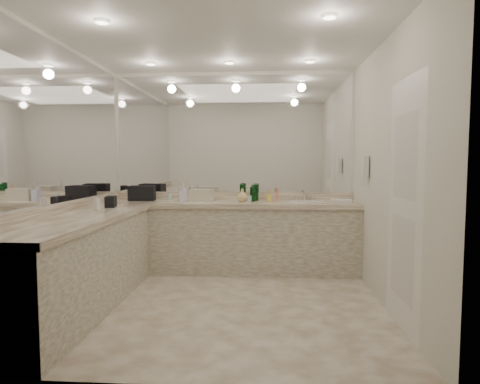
# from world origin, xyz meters

# --- Properties ---
(floor) EXTENTS (3.20, 3.20, 0.00)m
(floor) POSITION_xyz_m (0.00, 0.00, 0.00)
(floor) COLOR beige
(floor) RESTS_ON ground
(ceiling) EXTENTS (3.20, 3.20, 0.00)m
(ceiling) POSITION_xyz_m (0.00, 0.00, 2.60)
(ceiling) COLOR white
(ceiling) RESTS_ON floor
(wall_back) EXTENTS (3.20, 0.02, 2.60)m
(wall_back) POSITION_xyz_m (0.00, 1.50, 1.30)
(wall_back) COLOR silver
(wall_back) RESTS_ON floor
(wall_left) EXTENTS (0.02, 3.00, 2.60)m
(wall_left) POSITION_xyz_m (-1.60, 0.00, 1.30)
(wall_left) COLOR silver
(wall_left) RESTS_ON floor
(wall_right) EXTENTS (0.02, 3.00, 2.60)m
(wall_right) POSITION_xyz_m (1.60, 0.00, 1.30)
(wall_right) COLOR silver
(wall_right) RESTS_ON floor
(vanity_back_base) EXTENTS (3.20, 0.60, 0.84)m
(vanity_back_base) POSITION_xyz_m (0.00, 1.20, 0.42)
(vanity_back_base) COLOR beige
(vanity_back_base) RESTS_ON floor
(vanity_back_top) EXTENTS (3.20, 0.64, 0.06)m
(vanity_back_top) POSITION_xyz_m (0.00, 1.19, 0.87)
(vanity_back_top) COLOR beige
(vanity_back_top) RESTS_ON vanity_back_base
(vanity_left_base) EXTENTS (0.60, 2.40, 0.84)m
(vanity_left_base) POSITION_xyz_m (-1.30, -0.30, 0.42)
(vanity_left_base) COLOR beige
(vanity_left_base) RESTS_ON floor
(vanity_left_top) EXTENTS (0.64, 2.42, 0.06)m
(vanity_left_top) POSITION_xyz_m (-1.29, -0.30, 0.87)
(vanity_left_top) COLOR beige
(vanity_left_top) RESTS_ON vanity_left_base
(backsplash_back) EXTENTS (3.20, 0.04, 0.10)m
(backsplash_back) POSITION_xyz_m (0.00, 1.48, 0.95)
(backsplash_back) COLOR beige
(backsplash_back) RESTS_ON vanity_back_top
(backsplash_left) EXTENTS (0.04, 3.00, 0.10)m
(backsplash_left) POSITION_xyz_m (-1.58, 0.00, 0.95)
(backsplash_left) COLOR beige
(backsplash_left) RESTS_ON vanity_left_top
(mirror_back) EXTENTS (3.12, 0.01, 1.55)m
(mirror_back) POSITION_xyz_m (0.00, 1.49, 1.77)
(mirror_back) COLOR white
(mirror_back) RESTS_ON wall_back
(mirror_left) EXTENTS (0.01, 2.92, 1.55)m
(mirror_left) POSITION_xyz_m (-1.59, 0.00, 1.77)
(mirror_left) COLOR white
(mirror_left) RESTS_ON wall_left
(sink) EXTENTS (0.44, 0.44, 0.03)m
(sink) POSITION_xyz_m (0.95, 1.20, 0.90)
(sink) COLOR white
(sink) RESTS_ON vanity_back_top
(faucet) EXTENTS (0.24, 0.16, 0.14)m
(faucet) POSITION_xyz_m (0.95, 1.41, 0.97)
(faucet) COLOR silver
(faucet) RESTS_ON vanity_back_top
(wall_phone) EXTENTS (0.06, 0.10, 0.24)m
(wall_phone) POSITION_xyz_m (1.56, 0.70, 1.35)
(wall_phone) COLOR white
(wall_phone) RESTS_ON wall_right
(door) EXTENTS (0.02, 0.82, 2.10)m
(door) POSITION_xyz_m (1.59, -0.50, 1.05)
(door) COLOR white
(door) RESTS_ON wall_right
(black_toiletry_bag) EXTENTS (0.35, 0.25, 0.19)m
(black_toiletry_bag) POSITION_xyz_m (-1.18, 1.24, 0.99)
(black_toiletry_bag) COLOR black
(black_toiletry_bag) RESTS_ON vanity_back_top
(black_bag_spill) EXTENTS (0.15, 0.24, 0.12)m
(black_bag_spill) POSITION_xyz_m (-1.30, 0.49, 0.96)
(black_bag_spill) COLOR black
(black_bag_spill) RESTS_ON vanity_left_top
(cream_cosmetic_case) EXTENTS (0.31, 0.22, 0.16)m
(cream_cosmetic_case) POSITION_xyz_m (-0.38, 1.17, 0.98)
(cream_cosmetic_case) COLOR beige
(cream_cosmetic_case) RESTS_ON vanity_back_top
(hand_towel) EXTENTS (0.27, 0.20, 0.04)m
(hand_towel) POSITION_xyz_m (1.38, 1.13, 0.92)
(hand_towel) COLOR white
(hand_towel) RESTS_ON vanity_back_top
(lotion_left) EXTENTS (0.06, 0.06, 0.13)m
(lotion_left) POSITION_xyz_m (-1.30, 0.11, 0.97)
(lotion_left) COLOR white
(lotion_left) RESTS_ON vanity_left_top
(soap_bottle_a) EXTENTS (0.10, 0.10, 0.24)m
(soap_bottle_a) POSITION_xyz_m (-0.62, 1.18, 1.02)
(soap_bottle_a) COLOR silver
(soap_bottle_a) RESTS_ON vanity_back_top
(soap_bottle_b) EXTENTS (0.12, 0.12, 0.21)m
(soap_bottle_b) POSITION_xyz_m (-0.62, 1.15, 1.00)
(soap_bottle_b) COLOR silver
(soap_bottle_b) RESTS_ON vanity_back_top
(soap_bottle_c) EXTENTS (0.15, 0.15, 0.17)m
(soap_bottle_c) POSITION_xyz_m (0.14, 1.17, 0.99)
(soap_bottle_c) COLOR #EBC785
(soap_bottle_c) RESTS_ON vanity_back_top
(green_bottle_0) EXTENTS (0.07, 0.07, 0.21)m
(green_bottle_0) POSITION_xyz_m (0.31, 1.34, 1.01)
(green_bottle_0) COLOR #0F5720
(green_bottle_0) RESTS_ON vanity_back_top
(green_bottle_1) EXTENTS (0.07, 0.07, 0.21)m
(green_bottle_1) POSITION_xyz_m (0.13, 1.35, 1.01)
(green_bottle_1) COLOR #0F5720
(green_bottle_1) RESTS_ON vanity_back_top
(green_bottle_2) EXTENTS (0.07, 0.07, 0.18)m
(green_bottle_2) POSITION_xyz_m (0.27, 1.25, 0.99)
(green_bottle_2) COLOR #0F5720
(green_bottle_2) RESTS_ON vanity_back_top
(amenity_bottle_0) EXTENTS (0.04, 0.04, 0.08)m
(amenity_bottle_0) POSITION_xyz_m (0.14, 1.16, 0.94)
(amenity_bottle_0) COLOR white
(amenity_bottle_0) RESTS_ON vanity_back_top
(amenity_bottle_1) EXTENTS (0.04, 0.04, 0.10)m
(amenity_bottle_1) POSITION_xyz_m (0.15, 1.25, 0.95)
(amenity_bottle_1) COLOR white
(amenity_bottle_1) RESTS_ON vanity_back_top
(amenity_bottle_2) EXTENTS (0.04, 0.04, 0.14)m
(amenity_bottle_2) POSITION_xyz_m (0.58, 1.25, 0.97)
(amenity_bottle_2) COLOR #E57F66
(amenity_bottle_2) RESTS_ON vanity_back_top
(amenity_bottle_3) EXTENTS (0.04, 0.04, 0.08)m
(amenity_bottle_3) POSITION_xyz_m (-0.25, 1.14, 0.94)
(amenity_bottle_3) COLOR silver
(amenity_bottle_3) RESTS_ON vanity_back_top
(amenity_bottle_4) EXTENTS (0.07, 0.07, 0.10)m
(amenity_bottle_4) POSITION_xyz_m (0.49, 1.25, 0.95)
(amenity_bottle_4) COLOR #F2D84C
(amenity_bottle_4) RESTS_ON vanity_back_top
(amenity_bottle_5) EXTENTS (0.06, 0.06, 0.08)m
(amenity_bottle_5) POSITION_xyz_m (0.23, 1.15, 0.94)
(amenity_bottle_5) COLOR silver
(amenity_bottle_5) RESTS_ON vanity_back_top
(amenity_bottle_6) EXTENTS (0.06, 0.06, 0.09)m
(amenity_bottle_6) POSITION_xyz_m (-0.83, 1.30, 0.94)
(amenity_bottle_6) COLOR silver
(amenity_bottle_6) RESTS_ON vanity_back_top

